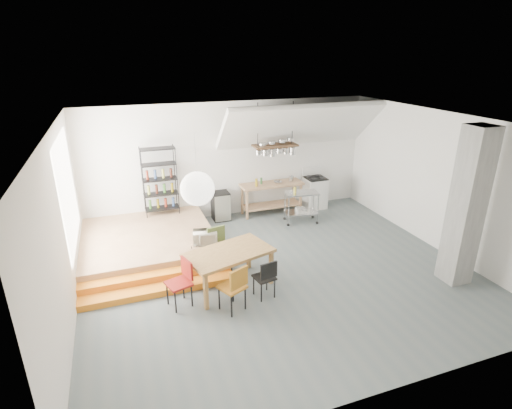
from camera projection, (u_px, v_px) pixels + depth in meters
name	position (u px, v px, depth m)	size (l,w,h in m)	color
floor	(278.00, 272.00, 8.59)	(8.00, 8.00, 0.00)	slate
wall_back	(231.00, 160.00, 11.08)	(8.00, 0.04, 3.20)	silver
wall_left	(62.00, 230.00, 6.75)	(0.04, 7.00, 3.20)	silver
wall_right	(438.00, 182.00, 9.27)	(0.04, 7.00, 3.20)	silver
ceiling	(282.00, 122.00, 7.43)	(8.00, 7.00, 0.02)	white
slope_ceiling	(300.00, 126.00, 10.78)	(4.40, 1.80, 0.15)	white
window_pane	(68.00, 192.00, 8.00)	(0.02, 2.50, 2.20)	white
platform	(149.00, 242.00, 9.48)	(3.00, 3.00, 0.40)	#976D4B
step_lower	(160.00, 290.00, 7.82)	(3.00, 0.35, 0.13)	orange
step_upper	(157.00, 278.00, 8.10)	(3.00, 0.35, 0.27)	orange
concrete_column	(467.00, 207.00, 7.73)	(0.50, 0.50, 3.20)	slate
kitchen_counter	(272.00, 193.00, 11.47)	(1.80, 0.60, 0.91)	#976D4B
stove	(315.00, 192.00, 11.97)	(0.60, 0.60, 1.18)	white
pot_rack	(276.00, 148.00, 10.80)	(1.20, 0.50, 1.43)	#41281A
wire_shelving	(160.00, 180.00, 10.29)	(0.88, 0.38, 1.80)	black
microwave_shelf	(205.00, 244.00, 8.61)	(0.60, 0.40, 0.16)	#976D4B
paper_lantern	(197.00, 189.00, 6.93)	(0.60, 0.60, 0.60)	white
dining_table	(229.00, 255.00, 7.79)	(1.85, 1.36, 0.79)	brown
chair_mustard	(235.00, 285.00, 7.09)	(0.56, 0.56, 0.92)	#AA6B1D
chair_black	(266.00, 276.00, 7.51)	(0.42, 0.42, 0.80)	black
chair_olive	(219.00, 245.00, 8.53)	(0.50, 0.50, 0.94)	#566831
chair_red	(182.00, 279.00, 7.30)	(0.52, 0.52, 0.90)	#A21D17
rolling_cart	(301.00, 203.00, 10.87)	(0.96, 0.64, 0.87)	silver
mini_fridge	(221.00, 206.00, 11.12)	(0.47, 0.47, 0.80)	black
microwave	(205.00, 237.00, 8.55)	(0.51, 0.35, 0.28)	beige
bowl	(278.00, 182.00, 11.37)	(0.23, 0.23, 0.06)	silver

